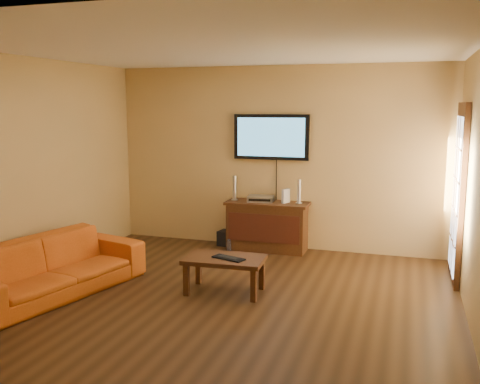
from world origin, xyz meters
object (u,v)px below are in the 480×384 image
at_px(game_console, 286,196).
at_px(keyboard, 229,258).
at_px(coffee_table, 225,263).
at_px(television, 271,137).
at_px(media_console, 267,226).
at_px(sofa, 51,258).
at_px(speaker_left, 235,189).
at_px(bottle, 229,245).
at_px(subwoofer, 227,238).
at_px(speaker_right, 299,192).
at_px(av_receiver, 261,199).

bearing_deg(game_console, keyboard, -70.95).
relative_size(game_console, keyboard, 0.51).
bearing_deg(game_console, coffee_table, -72.91).
bearing_deg(game_console, television, 172.98).
height_order(media_console, sofa, sofa).
bearing_deg(speaker_left, bottle, -90.07).
relative_size(sofa, bottle, 11.52).
xyz_separation_m(television, speaker_left, (-0.51, -0.17, -0.77)).
xyz_separation_m(game_console, bottle, (-0.79, -0.28, -0.73)).
height_order(subwoofer, keyboard, keyboard).
bearing_deg(speaker_right, coffee_table, -103.04).
bearing_deg(bottle, television, 40.82).
bearing_deg(game_console, media_console, -149.97).
height_order(television, bottle, television).
relative_size(media_console, keyboard, 3.03).
bearing_deg(media_console, coffee_table, -89.80).
relative_size(speaker_left, av_receiver, 0.98).
xyz_separation_m(subwoofer, keyboard, (0.73, -2.03, 0.31)).
bearing_deg(keyboard, television, 91.84).
bearing_deg(bottle, speaker_right, 16.71).
bearing_deg(av_receiver, television, 50.59).
bearing_deg(coffee_table, television, 90.18).
bearing_deg(keyboard, bottle, 108.84).
height_order(media_console, av_receiver, av_receiver).
bearing_deg(media_console, television, 90.00).
height_order(coffee_table, bottle, coffee_table).
distance_m(game_console, keyboard, 2.04).
bearing_deg(speaker_right, av_receiver, -178.25).
distance_m(subwoofer, bottle, 0.35).
height_order(coffee_table, subwoofer, coffee_table).
xyz_separation_m(media_console, coffee_table, (0.01, -1.92, -0.01)).
bearing_deg(bottle, sofa, -119.66).
bearing_deg(speaker_right, bottle, -163.29).
bearing_deg(game_console, speaker_right, 29.91).
bearing_deg(game_console, speaker_left, -154.98).
relative_size(media_console, television, 1.08).
distance_m(speaker_left, bottle, 0.85).
xyz_separation_m(media_console, av_receiver, (-0.11, 0.02, 0.40)).
height_order(coffee_table, keyboard, keyboard).
relative_size(speaker_left, subwoofer, 1.61).
bearing_deg(av_receiver, speaker_left, 173.04).
bearing_deg(bottle, keyboard, -71.16).
distance_m(av_receiver, game_console, 0.38).
height_order(sofa, game_console, game_console).
distance_m(television, av_receiver, 0.92).
bearing_deg(keyboard, coffee_table, 144.13).
relative_size(speaker_left, speaker_right, 1.05).
bearing_deg(subwoofer, av_receiver, 5.10).
height_order(subwoofer, bottle, subwoofer).
bearing_deg(media_console, bottle, -153.97).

